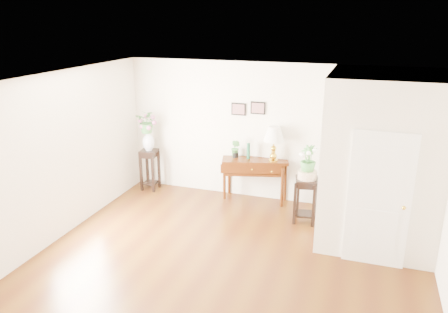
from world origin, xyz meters
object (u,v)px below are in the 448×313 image
at_px(console_table, 255,180).
at_px(plant_stand_b, 306,200).
at_px(table_lamp, 274,144).
at_px(plant_stand_a, 150,170).

bearing_deg(console_table, plant_stand_b, -45.48).
bearing_deg(table_lamp, console_table, 180.00).
distance_m(console_table, plant_stand_b, 1.33).
relative_size(table_lamp, plant_stand_a, 0.80).
xyz_separation_m(table_lamp, plant_stand_b, (0.77, -0.68, -0.81)).
relative_size(console_table, plant_stand_a, 1.48).
bearing_deg(plant_stand_a, table_lamp, 3.35).
bearing_deg(table_lamp, plant_stand_a, -176.65).
bearing_deg(plant_stand_b, table_lamp, 138.79).
bearing_deg(table_lamp, plant_stand_b, -41.21).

